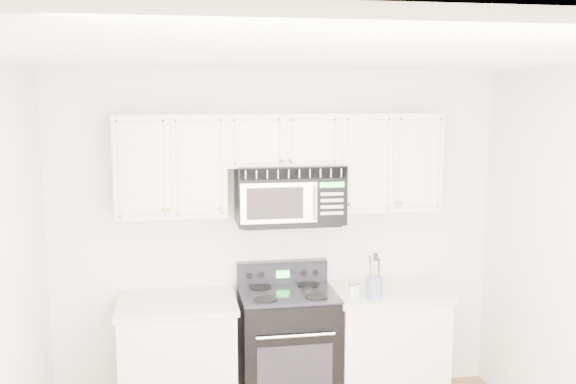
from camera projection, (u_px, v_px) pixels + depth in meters
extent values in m
cube|color=white|center=(333.00, 54.00, 3.16)|extent=(3.50, 3.50, 0.01)
cube|color=silver|center=(278.00, 236.00, 5.06)|extent=(3.50, 0.01, 2.60)
cube|color=silver|center=(179.00, 363.00, 4.74)|extent=(0.82, 0.63, 0.88)
cube|color=beige|center=(177.00, 303.00, 4.68)|extent=(0.86, 0.65, 0.04)
cube|color=silver|center=(386.00, 349.00, 5.01)|extent=(0.82, 0.63, 0.88)
cube|color=beige|center=(387.00, 292.00, 4.95)|extent=(0.86, 0.65, 0.04)
cube|color=black|center=(288.00, 352.00, 4.89)|extent=(0.72, 0.61, 0.92)
cube|color=black|center=(295.00, 371.00, 4.59)|extent=(0.55, 0.01, 0.38)
cylinder|color=silver|center=(296.00, 336.00, 4.52)|extent=(0.57, 0.02, 0.02)
cube|color=black|center=(288.00, 294.00, 4.82)|extent=(0.72, 0.61, 0.02)
cube|color=black|center=(282.00, 273.00, 5.07)|extent=(0.72, 0.08, 0.19)
cube|color=#12FF29|center=(283.00, 274.00, 5.02)|extent=(0.10, 0.00, 0.06)
cube|color=silver|center=(171.00, 166.00, 4.67)|extent=(0.80, 0.33, 0.75)
cube|color=silver|center=(386.00, 162.00, 4.95)|extent=(0.80, 0.33, 0.75)
cube|color=silver|center=(282.00, 140.00, 4.78)|extent=(0.84, 0.33, 0.39)
sphere|color=#C28839|center=(169.00, 210.00, 4.53)|extent=(0.03, 0.03, 0.03)
sphere|color=#C28839|center=(220.00, 208.00, 4.59)|extent=(0.03, 0.03, 0.03)
sphere|color=#C28839|center=(349.00, 205.00, 4.75)|extent=(0.03, 0.03, 0.03)
sphere|color=#C28839|center=(396.00, 203.00, 4.81)|extent=(0.03, 0.03, 0.03)
sphere|color=#C28839|center=(282.00, 160.00, 4.62)|extent=(0.03, 0.03, 0.03)
sphere|color=#C28839|center=(290.00, 160.00, 4.63)|extent=(0.03, 0.03, 0.03)
cylinder|color=#B2331E|center=(284.00, 168.00, 4.63)|extent=(0.00, 0.00, 0.11)
sphere|color=#C28839|center=(284.00, 176.00, 4.64)|extent=(0.04, 0.04, 0.04)
cube|color=black|center=(289.00, 194.00, 4.82)|extent=(0.80, 0.40, 0.44)
cube|color=#B5AD9D|center=(294.00, 174.00, 4.61)|extent=(0.78, 0.01, 0.08)
cube|color=#A5A5A5|center=(279.00, 203.00, 4.61)|extent=(0.56, 0.01, 0.29)
cube|color=black|center=(275.00, 203.00, 4.60)|extent=(0.41, 0.01, 0.23)
cube|color=black|center=(332.00, 202.00, 4.67)|extent=(0.22, 0.01, 0.29)
cube|color=#12FF29|center=(332.00, 185.00, 4.65)|extent=(0.18, 0.00, 0.04)
cylinder|color=silver|center=(316.00, 203.00, 4.62)|extent=(0.02, 0.02, 0.25)
cylinder|color=slate|center=(374.00, 288.00, 4.72)|extent=(0.13, 0.13, 0.16)
cylinder|color=#9C7751|center=(379.00, 277.00, 4.71)|extent=(0.01, 0.01, 0.28)
cylinder|color=black|center=(371.00, 275.00, 4.73)|extent=(0.01, 0.01, 0.30)
cylinder|color=#9C7751|center=(373.00, 276.00, 4.67)|extent=(0.01, 0.01, 0.32)
cylinder|color=black|center=(379.00, 277.00, 4.71)|extent=(0.01, 0.01, 0.28)
cylinder|color=#9C7751|center=(371.00, 275.00, 4.73)|extent=(0.01, 0.01, 0.30)
cylinder|color=silver|center=(352.00, 292.00, 4.74)|extent=(0.04, 0.04, 0.09)
cylinder|color=silver|center=(352.00, 284.00, 4.73)|extent=(0.05, 0.05, 0.02)
cylinder|color=silver|center=(357.00, 290.00, 4.78)|extent=(0.04, 0.04, 0.09)
cylinder|color=silver|center=(357.00, 283.00, 4.78)|extent=(0.04, 0.04, 0.02)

